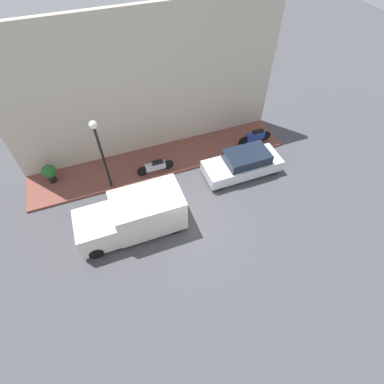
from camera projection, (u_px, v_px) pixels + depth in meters
name	position (u px, v px, depth m)	size (l,w,h in m)	color
ground_plane	(186.00, 220.00, 14.75)	(60.00, 60.00, 0.00)	#47474C
sidewalk	(160.00, 160.00, 17.41)	(2.56, 14.68, 0.14)	brown
building_facade	(146.00, 88.00, 15.37)	(0.30, 14.68, 7.75)	beige
parked_car	(243.00, 164.00, 16.38)	(1.71, 4.26, 1.38)	silver
delivery_van	(133.00, 216.00, 13.67)	(2.00, 4.86, 1.99)	silver
scooter_silver	(156.00, 166.00, 16.40)	(0.30, 2.07, 0.74)	#B7B7BF
motorcycle_blue	(255.00, 136.00, 17.97)	(0.30, 2.14, 0.88)	navy
streetlamp	(99.00, 143.00, 13.79)	(0.38, 0.38, 4.17)	black
potted_plant	(49.00, 172.00, 15.77)	(0.73, 0.73, 1.08)	black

